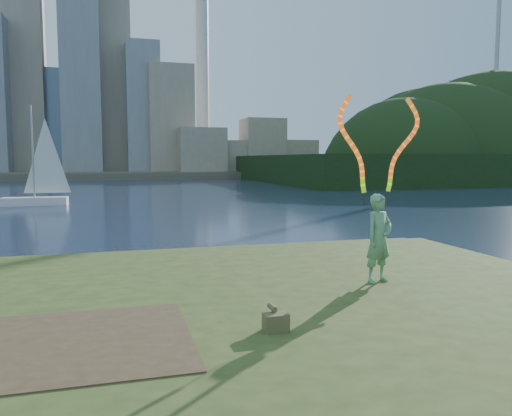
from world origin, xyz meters
name	(u,v)px	position (x,y,z in m)	size (l,w,h in m)	color
ground	(196,316)	(0.00, 0.00, 0.00)	(320.00, 320.00, 0.00)	#1A2842
grassy_knoll	(217,337)	(0.00, -2.30, 0.34)	(20.00, 18.00, 0.80)	#364518
dirt_patch	(77,342)	(-2.20, -3.20, 0.81)	(3.20, 3.00, 0.02)	#47331E
far_shore	(122,173)	(0.00, 95.00, 0.60)	(320.00, 40.00, 1.20)	#4F4A3A
wooded_hill	(489,179)	(59.57, 59.96, 0.16)	(78.00, 50.00, 63.00)	black
woman_with_ribbons	(379,217)	(3.72, -1.17, 2.19)	(2.04, 0.81, 4.23)	#156B1E
canvas_bag	(276,321)	(0.68, -3.49, 0.95)	(0.38, 0.43, 0.35)	brown
sailboat	(38,188)	(-7.09, 29.46, 1.27)	(4.89, 1.61, 7.39)	silver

